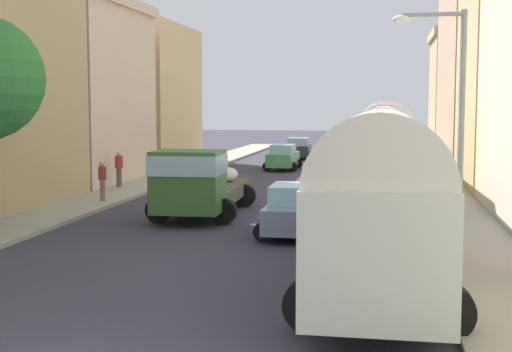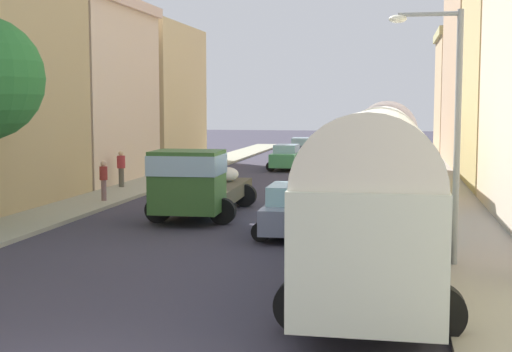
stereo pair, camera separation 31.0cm
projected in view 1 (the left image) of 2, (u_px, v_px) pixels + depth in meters
The scene contains 19 objects.
ground_plane at pixel (291, 186), 36.34m from camera, with size 154.00×154.00×0.00m, color #373441.
sidewalk_left at pixel (153, 181), 37.62m from camera, with size 2.50×70.00×0.14m, color #9E9D87.
sidewalk_right at pixel (438, 187), 35.05m from camera, with size 2.50×70.00×0.14m, color gray.
building_left_2 at pixel (78, 91), 37.57m from camera, with size 5.95×9.45×9.54m.
building_left_3 at pixel (141, 96), 47.88m from camera, with size 5.81×9.90×9.27m.
building_right_3 at pixel (488, 65), 47.53m from camera, with size 6.05×14.83×13.32m.
building_right_4 at pixel (461, 92), 60.58m from camera, with size 5.30×9.74×10.19m.
parked_bus_0 at pixel (381, 195), 15.24m from camera, with size 3.38×8.94×3.97m.
parked_bus_1 at pixel (383, 161), 24.05m from camera, with size 3.33×8.30×4.02m.
parked_bus_2 at pixel (384, 143), 32.85m from camera, with size 3.42×10.02×4.23m.
parked_bus_3 at pixel (384, 136), 41.67m from camera, with size 3.27×8.26×4.10m.
cargo_truck_0 at pixel (199, 183), 25.77m from camera, with size 3.30×7.36×2.54m.
car_0 at pixel (283, 157), 44.94m from camera, with size 2.19×3.93×1.59m.
car_1 at pixel (298, 148), 53.90m from camera, with size 2.44×4.00×1.60m.
car_2 at pixel (293, 210), 22.42m from camera, with size 2.14×3.78×1.60m.
car_3 at pixel (331, 169), 37.20m from camera, with size 2.34×4.13×1.55m.
pedestrian_0 at pixel (102, 179), 29.45m from camera, with size 0.43×0.43×1.78m.
pedestrian_1 at pixel (119, 168), 34.39m from camera, with size 0.53×0.53×1.87m.
streetlamp_near at pixel (451, 115), 17.59m from camera, with size 1.78×0.28×6.37m.
Camera 1 is at (4.69, -8.85, 4.09)m, focal length 50.45 mm.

